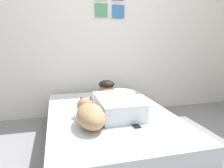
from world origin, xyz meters
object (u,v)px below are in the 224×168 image
at_px(bed, 110,129).
at_px(pillow, 117,93).
at_px(dog, 90,114).
at_px(person_lying, 114,101).
at_px(cell_phone, 135,125).
at_px(coffee_cup, 109,98).

bearing_deg(bed, pillow, 67.10).
xyz_separation_m(bed, dog, (-0.26, -0.28, 0.29)).
relative_size(person_lying, cell_phone, 6.57).
bearing_deg(cell_phone, person_lying, 98.57).
xyz_separation_m(person_lying, coffee_cup, (0.03, 0.35, -0.07)).
height_order(pillow, coffee_cup, pillow).
bearing_deg(cell_phone, pillow, 83.75).
height_order(bed, coffee_cup, coffee_cup).
height_order(bed, pillow, pillow).
distance_m(bed, cell_phone, 0.47).
xyz_separation_m(bed, pillow, (0.25, 0.59, 0.24)).
relative_size(person_lying, dog, 1.60).
height_order(coffee_cup, cell_phone, coffee_cup).
distance_m(dog, cell_phone, 0.43).
distance_m(coffee_cup, cell_phone, 0.83).
xyz_separation_m(bed, cell_phone, (0.14, -0.40, 0.19)).
bearing_deg(pillow, dog, -120.24).
bearing_deg(pillow, cell_phone, -96.25).
bearing_deg(pillow, person_lying, -109.34).
bearing_deg(bed, coffee_cup, 77.60).
height_order(person_lying, dog, person_lying).
xyz_separation_m(bed, person_lying, (0.07, 0.08, 0.30)).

